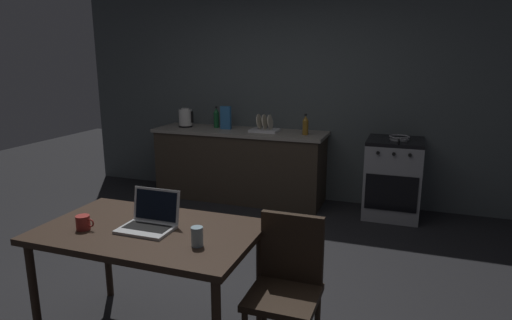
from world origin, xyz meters
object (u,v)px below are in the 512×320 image
(bottle, at_px, (305,125))
(frying_pan, at_px, (399,138))
(electric_kettle, at_px, (185,118))
(drinking_glass, at_px, (197,236))
(cereal_box, at_px, (226,118))
(dish_rack, at_px, (265,128))
(laptop, at_px, (149,221))
(dining_table, at_px, (149,240))
(bottle_b, at_px, (216,118))
(coffee_mug, at_px, (83,223))
(stove_oven, at_px, (393,178))
(chair, at_px, (287,281))

(bottle, bearing_deg, frying_pan, 1.08)
(electric_kettle, distance_m, bottle, 1.60)
(bottle, xyz_separation_m, drinking_glass, (0.08, -2.93, -0.19))
(drinking_glass, relative_size, cereal_box, 0.39)
(frying_pan, distance_m, dish_rack, 1.56)
(laptop, relative_size, cereal_box, 1.12)
(laptop, bearing_deg, dining_table, -99.72)
(frying_pan, height_order, bottle_b, bottle_b)
(dining_table, bearing_deg, drinking_glass, -16.85)
(drinking_glass, bearing_deg, frying_pan, 71.89)
(cereal_box, xyz_separation_m, bottle_b, (-0.16, 0.06, -0.02))
(frying_pan, xyz_separation_m, cereal_box, (-2.09, 0.05, 0.12))
(laptop, height_order, dish_rack, dish_rack)
(coffee_mug, height_order, drinking_glass, drinking_glass)
(drinking_glass, height_order, dish_rack, dish_rack)
(laptop, relative_size, bottle, 1.31)
(bottle, distance_m, dish_rack, 0.52)
(stove_oven, relative_size, electric_kettle, 3.65)
(chair, relative_size, frying_pan, 2.24)
(dining_table, xyz_separation_m, frying_pan, (1.36, 2.83, 0.23))
(dining_table, height_order, drinking_glass, drinking_glass)
(coffee_mug, bearing_deg, frying_pan, 59.83)
(chair, distance_m, electric_kettle, 3.51)
(stove_oven, height_order, chair, stove_oven)
(bottle, bearing_deg, chair, -78.69)
(dining_table, distance_m, coffee_mug, 0.41)
(stove_oven, bearing_deg, laptop, -114.87)
(laptop, bearing_deg, bottle_b, 117.70)
(stove_oven, bearing_deg, coffee_mug, -119.41)
(chair, relative_size, cereal_box, 3.06)
(chair, xyz_separation_m, frying_pan, (0.51, 2.71, 0.41))
(laptop, bearing_deg, cereal_box, 115.13)
(dining_table, relative_size, dish_rack, 3.91)
(stove_oven, bearing_deg, electric_kettle, 179.95)
(cereal_box, bearing_deg, dining_table, -75.82)
(dish_rack, distance_m, bottle_b, 0.69)
(cereal_box, bearing_deg, chair, -60.28)
(frying_pan, xyz_separation_m, dish_rack, (-1.56, 0.03, 0.02))
(electric_kettle, bearing_deg, frying_pan, -0.65)
(bottle, xyz_separation_m, coffee_mug, (-0.68, -2.94, -0.20))
(stove_oven, distance_m, dish_rack, 1.60)
(bottle_b, bearing_deg, stove_oven, -2.14)
(stove_oven, xyz_separation_m, electric_kettle, (-2.61, 0.00, 0.56))
(stove_oven, relative_size, drinking_glass, 8.00)
(stove_oven, relative_size, coffee_mug, 7.21)
(electric_kettle, bearing_deg, dining_table, -65.78)
(coffee_mug, bearing_deg, drinking_glass, 1.39)
(bottle, xyz_separation_m, dish_rack, (-0.52, 0.05, -0.07))
(stove_oven, relative_size, bottle, 3.62)
(drinking_glass, bearing_deg, bottle, 91.64)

